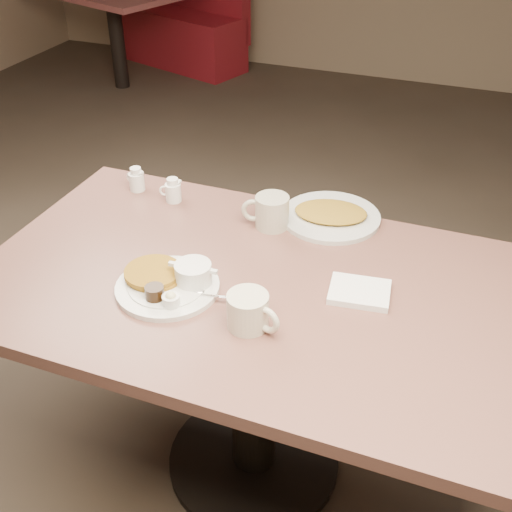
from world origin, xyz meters
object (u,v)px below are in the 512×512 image
(hash_plate, at_px, (331,215))
(booth_back_left, at_px, (179,17))
(main_plate, at_px, (170,281))
(diner_table, at_px, (253,330))
(coffee_mug_far, at_px, (271,212))
(coffee_mug_near, at_px, (249,311))
(creamer_left, at_px, (173,191))
(creamer_right, at_px, (136,180))

(hash_plate, relative_size, booth_back_left, 0.22)
(hash_plate, bearing_deg, main_plate, -121.02)
(diner_table, height_order, booth_back_left, booth_back_left)
(coffee_mug_far, xyz_separation_m, booth_back_left, (-2.05, 3.40, -0.39))
(diner_table, bearing_deg, booth_back_left, 119.79)
(coffee_mug_near, bearing_deg, diner_table, 108.20)
(coffee_mug_far, distance_m, hash_plate, 0.20)
(diner_table, xyz_separation_m, main_plate, (-0.19, -0.11, 0.19))
(main_plate, relative_size, hash_plate, 0.95)
(creamer_left, relative_size, booth_back_left, 0.05)
(hash_plate, bearing_deg, coffee_mug_far, -146.34)
(creamer_right, height_order, booth_back_left, booth_back_left)
(diner_table, relative_size, coffee_mug_near, 9.65)
(coffee_mug_near, relative_size, coffee_mug_far, 1.00)
(diner_table, distance_m, main_plate, 0.29)
(coffee_mug_far, bearing_deg, main_plate, -109.57)
(coffee_mug_far, distance_m, creamer_left, 0.35)
(main_plate, relative_size, creamer_right, 4.26)
(creamer_right, bearing_deg, booth_back_left, 115.01)
(creamer_left, bearing_deg, coffee_mug_near, -46.92)
(coffee_mug_far, bearing_deg, booth_back_left, 121.14)
(diner_table, xyz_separation_m, coffee_mug_near, (0.06, -0.17, 0.22))
(main_plate, xyz_separation_m, booth_back_left, (-1.91, 3.78, -0.36))
(diner_table, distance_m, booth_back_left, 4.24)
(creamer_left, height_order, booth_back_left, booth_back_left)
(main_plate, xyz_separation_m, coffee_mug_near, (0.25, -0.07, 0.02))
(main_plate, relative_size, creamer_left, 4.26)
(creamer_right, bearing_deg, coffee_mug_near, -40.33)
(creamer_right, bearing_deg, coffee_mug_far, -6.74)
(main_plate, distance_m, creamer_left, 0.47)
(coffee_mug_near, xyz_separation_m, creamer_left, (-0.46, 0.49, -0.01))
(coffee_mug_far, xyz_separation_m, hash_plate, (0.16, 0.11, -0.04))
(main_plate, distance_m, coffee_mug_far, 0.41)
(coffee_mug_far, relative_size, hash_plate, 0.43)
(coffee_mug_near, relative_size, booth_back_left, 0.10)
(booth_back_left, bearing_deg, main_plate, -63.18)
(coffee_mug_far, distance_m, creamer_right, 0.50)
(creamer_right, relative_size, hash_plate, 0.22)
(coffee_mug_near, xyz_separation_m, hash_plate, (0.05, 0.56, -0.03))
(hash_plate, height_order, booth_back_left, booth_back_left)
(coffee_mug_far, height_order, creamer_left, coffee_mug_far)
(diner_table, relative_size, coffee_mug_far, 9.69)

